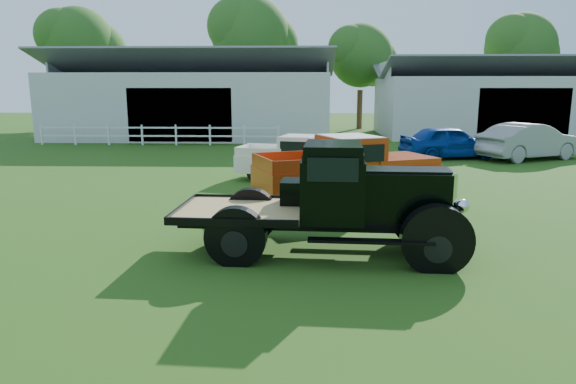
# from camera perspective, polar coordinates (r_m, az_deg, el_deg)

# --- Properties ---
(ground) EXTENTS (120.00, 120.00, 0.00)m
(ground) POSITION_cam_1_polar(r_m,az_deg,el_deg) (10.34, -1.34, -7.03)
(ground) COLOR #235112
(shed_left) EXTENTS (18.80, 10.20, 5.60)m
(shed_left) POSITION_cam_1_polar(r_m,az_deg,el_deg) (36.59, -10.17, 10.53)
(shed_left) COLOR #B4B4B4
(shed_left) RESTS_ON ground
(shed_right) EXTENTS (16.80, 9.20, 5.20)m
(shed_right) POSITION_cam_1_polar(r_m,az_deg,el_deg) (39.17, 22.33, 9.62)
(shed_right) COLOR #B4B4B4
(shed_right) RESTS_ON ground
(fence_rail) EXTENTS (14.20, 0.16, 1.20)m
(fence_rail) POSITION_cam_1_polar(r_m,az_deg,el_deg) (31.12, -14.13, 6.17)
(fence_rail) COLOR white
(fence_rail) RESTS_ON ground
(tree_a) EXTENTS (6.30, 6.30, 10.50)m
(tree_a) POSITION_cam_1_polar(r_m,az_deg,el_deg) (46.69, -22.09, 13.06)
(tree_a) COLOR #325622
(tree_a) RESTS_ON ground
(tree_b) EXTENTS (6.90, 6.90, 11.50)m
(tree_b) POSITION_cam_1_polar(r_m,az_deg,el_deg) (44.10, -4.14, 14.64)
(tree_b) COLOR #325622
(tree_b) RESTS_ON ground
(tree_c) EXTENTS (5.40, 5.40, 9.00)m
(tree_c) POSITION_cam_1_polar(r_m,az_deg,el_deg) (43.04, 8.06, 12.97)
(tree_c) COLOR #325622
(tree_c) RESTS_ON ground
(tree_d) EXTENTS (6.00, 6.00, 10.00)m
(tree_d) POSITION_cam_1_polar(r_m,az_deg,el_deg) (47.16, 24.26, 12.56)
(tree_d) COLOR #325622
(tree_d) RESTS_ON ground
(vintage_flatbed) EXTENTS (5.75, 2.55, 2.23)m
(vintage_flatbed) POSITION_cam_1_polar(r_m,az_deg,el_deg) (10.23, 4.35, -0.77)
(vintage_flatbed) COLOR black
(vintage_flatbed) RESTS_ON ground
(red_pickup) EXTENTS (5.78, 3.97, 1.97)m
(red_pickup) POSITION_cam_1_polar(r_m,az_deg,el_deg) (14.96, 6.50, 2.56)
(red_pickup) COLOR #B8350E
(red_pickup) RESTS_ON ground
(white_pickup) EXTENTS (4.63, 2.69, 1.60)m
(white_pickup) POSITION_cam_1_polar(r_m,az_deg,el_deg) (18.43, 0.94, 3.72)
(white_pickup) COLOR white
(white_pickup) RESTS_ON ground
(misc_car_blue) EXTENTS (4.85, 2.71, 1.56)m
(misc_car_blue) POSITION_cam_1_polar(r_m,az_deg,el_deg) (25.54, 17.47, 5.32)
(misc_car_blue) COLOR navy
(misc_car_blue) RESTS_ON ground
(misc_car_grey) EXTENTS (5.39, 3.84, 1.69)m
(misc_car_grey) POSITION_cam_1_polar(r_m,az_deg,el_deg) (26.49, 25.22, 5.09)
(misc_car_grey) COLOR gray
(misc_car_grey) RESTS_ON ground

